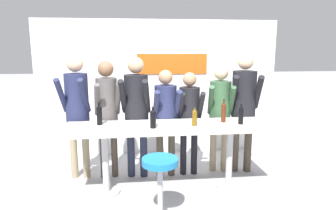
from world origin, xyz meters
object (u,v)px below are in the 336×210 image
(person_center, at_px, (166,111))
(person_left, at_px, (107,105))
(person_far_left, at_px, (77,103))
(bar_stool, at_px, (160,180))
(wine_bottle_3, at_px, (153,118))
(person_right, at_px, (220,107))
(person_far_right, at_px, (244,100))
(wine_bottle_1, at_px, (241,114))
(person_center_left, at_px, (136,104))
(wine_bottle_2, at_px, (224,112))
(person_center_right, at_px, (189,112))
(wine_bottle_4, at_px, (99,114))
(wine_bottle_0, at_px, (195,117))
(tasting_table, at_px, (169,133))

(person_center, bearing_deg, person_left, 175.26)
(person_far_left, bearing_deg, person_center, 2.97)
(person_left, distance_m, person_center, 0.86)
(bar_stool, distance_m, wine_bottle_3, 0.84)
(person_right, bearing_deg, person_center, -163.13)
(person_left, height_order, person_far_right, person_far_right)
(person_left, xyz_separation_m, person_center, (0.85, -0.04, -0.10))
(wine_bottle_1, bearing_deg, person_center, 150.97)
(person_center_left, xyz_separation_m, wine_bottle_2, (1.19, -0.42, -0.06))
(person_left, bearing_deg, wine_bottle_1, -26.57)
(person_center_right, height_order, wine_bottle_1, person_center_right)
(bar_stool, relative_size, wine_bottle_3, 2.71)
(bar_stool, xyz_separation_m, wine_bottle_4, (-0.73, 0.88, 0.57))
(person_far_right, bearing_deg, wine_bottle_0, -135.76)
(person_far_left, bearing_deg, person_right, 6.68)
(person_left, xyz_separation_m, wine_bottle_2, (1.62, -0.44, -0.04))
(person_far_left, distance_m, person_left, 0.44)
(wine_bottle_3, xyz_separation_m, wine_bottle_4, (-0.70, 0.25, 0.01))
(person_center, height_order, wine_bottle_4, person_center)
(person_center, bearing_deg, person_center_right, 0.73)
(tasting_table, distance_m, person_far_left, 1.43)
(tasting_table, bearing_deg, wine_bottle_1, -4.03)
(person_left, height_order, wine_bottle_1, person_left)
(person_far_right, xyz_separation_m, wine_bottle_1, (-0.25, -0.57, -0.10))
(person_far_left, distance_m, wine_bottle_4, 0.57)
(person_left, distance_m, person_center_left, 0.43)
(wine_bottle_2, height_order, wine_bottle_4, wine_bottle_2)
(person_far_left, distance_m, person_center, 1.30)
(person_far_right, height_order, wine_bottle_3, person_far_right)
(person_far_right, xyz_separation_m, wine_bottle_4, (-2.13, -0.39, -0.09))
(person_far_left, xyz_separation_m, person_center_left, (0.86, -0.06, -0.02))
(wine_bottle_1, relative_size, wine_bottle_3, 1.04)
(person_far_right, bearing_deg, person_center_left, -168.52)
(person_left, distance_m, wine_bottle_2, 1.68)
(person_far_left, bearing_deg, person_center_right, 4.24)
(bar_stool, bearing_deg, wine_bottle_4, 129.76)
(person_center_left, distance_m, wine_bottle_3, 0.66)
(person_far_right, bearing_deg, wine_bottle_4, -158.64)
(person_left, xyz_separation_m, wine_bottle_3, (0.63, -0.65, -0.05))
(wine_bottle_2, distance_m, wine_bottle_4, 1.69)
(wine_bottle_2, bearing_deg, person_far_right, 43.98)
(tasting_table, xyz_separation_m, person_right, (0.86, 0.55, 0.24))
(person_far_right, distance_m, wine_bottle_0, 1.06)
(tasting_table, distance_m, person_center_right, 0.63)
(wine_bottle_3, bearing_deg, wine_bottle_0, 5.92)
(person_right, distance_m, wine_bottle_4, 1.83)
(wine_bottle_4, bearing_deg, person_center_left, 37.27)
(tasting_table, distance_m, bar_stool, 0.85)
(tasting_table, relative_size, wine_bottle_2, 8.50)
(person_center, xyz_separation_m, person_far_right, (1.21, 0.03, 0.15))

